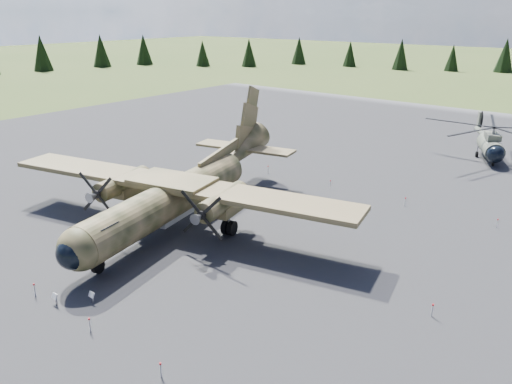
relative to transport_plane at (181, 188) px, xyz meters
The scene contains 8 objects.
ground 6.31m from the transport_plane, ahead, with size 500.00×500.00×0.00m, color #4A5626.
apron 11.26m from the transport_plane, 59.54° to the left, with size 120.00×120.00×0.04m, color #57575C.
transport_plane is the anchor object (origin of this frame).
helicopter_near 39.45m from the transport_plane, 67.45° to the left, with size 22.00×22.00×4.22m.
info_placard_left 14.53m from the transport_plane, 76.07° to the right, with size 0.49×0.21×0.76m.
info_placard_right 13.61m from the transport_plane, 67.71° to the right, with size 0.48×0.21×0.76m.
barrier_fence 5.68m from the transport_plane, ahead, with size 33.12×29.62×0.85m.
treeline 7.43m from the transport_plane, 28.96° to the left, with size 293.56×295.07×10.76m.
Camera 1 is at (24.21, -26.17, 17.00)m, focal length 35.00 mm.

